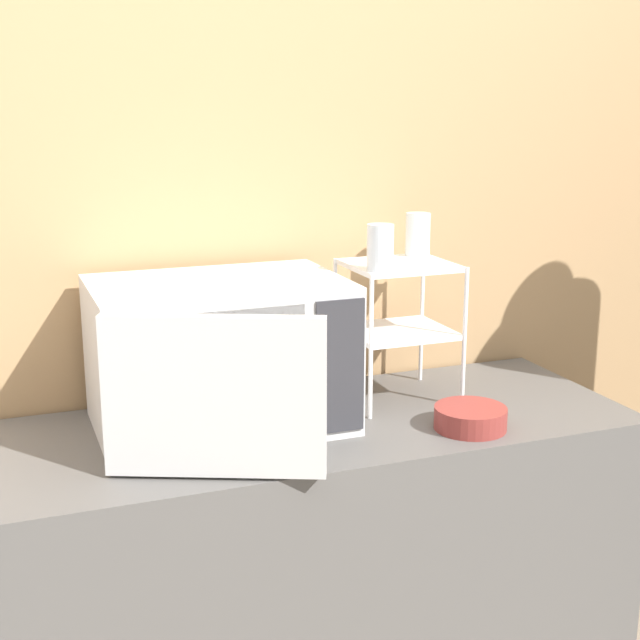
{
  "coord_description": "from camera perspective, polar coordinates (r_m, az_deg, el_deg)",
  "views": [
    {
      "loc": [
        -0.53,
        -1.51,
        1.63
      ],
      "look_at": [
        0.16,
        0.3,
        1.15
      ],
      "focal_mm": 50.0,
      "sensor_mm": 36.0,
      "label": 1
    }
  ],
  "objects": [
    {
      "name": "wall_back",
      "position": [
        2.19,
        -6.61,
        5.17
      ],
      "size": [
        8.0,
        0.06,
        2.6
      ],
      "color": "tan",
      "rests_on": "ground_plane"
    },
    {
      "name": "glass_back_right",
      "position": [
        2.22,
        6.28,
        5.47
      ],
      "size": [
        0.06,
        0.06,
        0.11
      ],
      "color": "silver",
      "rests_on": "dish_rack"
    },
    {
      "name": "counter",
      "position": [
        2.2,
        -3.81,
        -18.26
      ],
      "size": [
        1.74,
        0.55,
        0.92
      ],
      "color": "#595654",
      "rests_on": "ground_plane"
    },
    {
      "name": "glass_front_left",
      "position": [
        2.01,
        3.88,
        4.65
      ],
      "size": [
        0.06,
        0.06,
        0.11
      ],
      "color": "silver",
      "rests_on": "dish_rack"
    },
    {
      "name": "bowl",
      "position": [
        2.02,
        9.6,
        -6.23
      ],
      "size": [
        0.16,
        0.16,
        0.05
      ],
      "color": "maroon",
      "rests_on": "counter"
    },
    {
      "name": "microwave",
      "position": [
        1.97,
        -6.47,
        -2.33
      ],
      "size": [
        0.56,
        0.56,
        0.33
      ],
      "color": "silver",
      "rests_on": "counter"
    },
    {
      "name": "dish_rack",
      "position": [
        2.14,
        5.06,
        1.16
      ],
      "size": [
        0.25,
        0.23,
        0.34
      ],
      "color": "white",
      "rests_on": "counter"
    }
  ]
}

